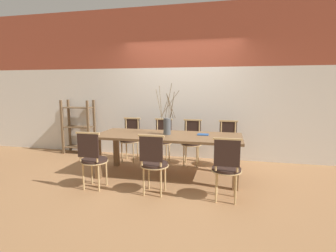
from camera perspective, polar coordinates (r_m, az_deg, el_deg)
The scene contains 13 objects.
ground_plane at distance 4.61m, azimuth -0.00°, elevation -10.83°, with size 16.00×16.00×0.00m, color #9E7047.
wall_rear at distance 5.65m, azimuth 3.06°, elevation 9.24°, with size 12.00×0.06×3.20m.
dining_table at distance 4.44m, azimuth -0.00°, elevation -3.07°, with size 2.44×0.95×0.73m.
chair_near_leftend at distance 4.08m, azimuth -16.05°, elevation -6.61°, with size 0.41×0.41×0.89m.
chair_near_left at distance 3.73m, azimuth -3.15°, elevation -7.73°, with size 0.41×0.41×0.89m.
chair_near_center at distance 3.59m, azimuth 12.62°, elevation -8.56°, with size 0.41×0.41×0.89m.
chair_far_leftend at distance 5.51m, azimuth -8.20°, elevation -2.47°, with size 0.41×0.41×0.89m.
chair_far_left at distance 5.31m, azimuth -1.25°, elevation -2.81°, with size 0.41×0.41×0.89m.
chair_far_center at distance 5.19m, azimuth 5.18°, elevation -3.09°, with size 0.41×0.41×0.89m.
chair_far_right at distance 5.15m, azimuth 12.87°, elevation -3.38°, with size 0.41×0.41×0.89m.
vase_centerpiece at distance 4.43m, azimuth -0.18°, elevation 0.24°, with size 0.38×0.38×0.87m.
book_stack at distance 4.45m, azimuth 7.63°, elevation -1.85°, with size 0.19×0.15×0.01m.
shelving_rack at distance 6.37m, azimuth -18.91°, elevation -0.22°, with size 0.70×0.32×1.23m.
Camera 1 is at (0.98, -4.24, 1.53)m, focal length 28.00 mm.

